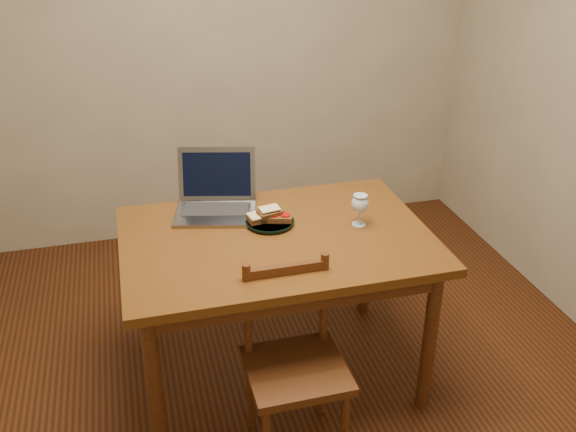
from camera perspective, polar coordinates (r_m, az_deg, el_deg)
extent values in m
cube|color=black|center=(3.10, -0.31, -14.49)|extent=(3.20, 3.20, 0.02)
cube|color=gray|center=(3.97, -6.45, 16.07)|extent=(3.20, 0.02, 2.60)
cube|color=gray|center=(1.14, 21.22, -16.28)|extent=(3.20, 0.02, 2.60)
cube|color=#44200B|center=(2.72, -1.04, -2.12)|extent=(1.30, 0.90, 0.04)
cylinder|color=#381A0B|center=(2.58, -11.70, -14.83)|extent=(0.06, 0.06, 0.70)
cylinder|color=#381A0B|center=(2.82, 12.46, -10.78)|extent=(0.06, 0.06, 0.70)
cylinder|color=#381A0B|center=(3.17, -12.73, -6.04)|extent=(0.06, 0.06, 0.70)
cylinder|color=#381A0B|center=(3.37, 6.95, -3.41)|extent=(0.06, 0.06, 0.70)
cube|color=#381A0B|center=(2.55, 0.73, -13.56)|extent=(0.38, 0.37, 0.04)
cube|color=#381A0B|center=(2.46, -0.16, -5.47)|extent=(0.31, 0.03, 0.11)
cylinder|color=black|center=(2.80, -1.61, -0.57)|extent=(0.21, 0.21, 0.02)
cube|color=slate|center=(2.89, -6.48, 0.17)|extent=(0.40, 0.33, 0.02)
cube|color=slate|center=(2.98, -6.34, 3.76)|extent=(0.36, 0.16, 0.24)
cube|color=black|center=(2.98, -6.34, 3.76)|extent=(0.32, 0.13, 0.20)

